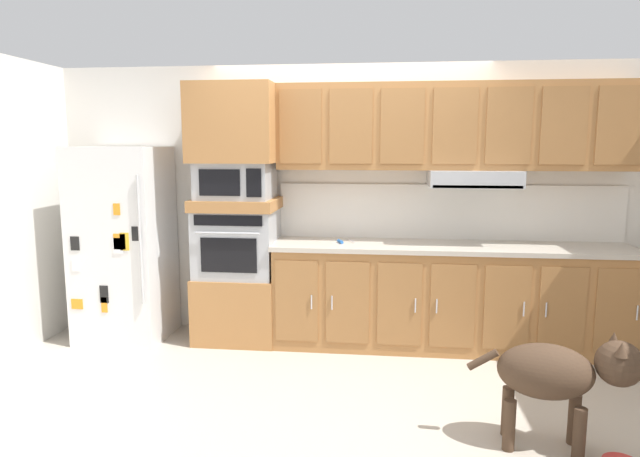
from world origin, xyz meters
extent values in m
plane|color=#B2A899|center=(0.00, 0.00, 0.00)|extent=(9.60, 9.60, 0.00)
cube|color=silver|center=(0.00, 1.11, 1.25)|extent=(6.20, 0.12, 2.50)
cube|color=white|center=(-2.04, 0.68, 0.88)|extent=(0.76, 0.70, 1.76)
cylinder|color=silver|center=(-1.71, 0.31, 0.98)|extent=(0.02, 0.02, 1.10)
cube|color=black|center=(-2.07, 0.33, 0.50)|extent=(0.08, 0.01, 0.15)
cube|color=white|center=(-1.92, 0.33, 0.93)|extent=(0.09, 0.01, 0.14)
cube|color=black|center=(-1.75, 0.33, 1.03)|extent=(0.08, 0.01, 0.12)
cube|color=white|center=(-2.31, 0.33, 0.75)|extent=(0.07, 0.01, 0.11)
cube|color=orange|center=(-2.07, 0.33, 0.40)|extent=(0.05, 0.01, 0.14)
cube|color=gold|center=(-1.86, 0.33, 0.96)|extent=(0.08, 0.01, 0.15)
cube|color=orange|center=(-1.91, 0.33, 1.24)|extent=(0.06, 0.01, 0.10)
cube|color=black|center=(-2.31, 0.33, 0.94)|extent=(0.08, 0.01, 0.12)
cube|color=orange|center=(-2.32, 0.33, 0.40)|extent=(0.10, 0.01, 0.09)
cube|color=orange|center=(-1.90, 0.33, 0.96)|extent=(0.11, 0.01, 0.14)
cube|color=#A8703D|center=(-0.99, 0.75, 0.30)|extent=(0.74, 0.62, 0.60)
cube|color=#A8AAAF|center=(-0.99, 0.75, 0.90)|extent=(0.70, 0.58, 0.60)
cube|color=black|center=(-0.99, 0.45, 0.84)|extent=(0.49, 0.01, 0.30)
cube|color=black|center=(-0.99, 0.45, 1.14)|extent=(0.59, 0.01, 0.09)
cylinder|color=#A8AAAF|center=(-0.99, 0.43, 1.03)|extent=(0.56, 0.02, 0.02)
cube|color=#A8703D|center=(-0.99, 0.75, 1.25)|extent=(0.74, 0.62, 0.10)
cube|color=#A8AAAF|center=(-0.99, 0.75, 1.46)|extent=(0.64, 0.53, 0.32)
cube|color=black|center=(-1.06, 0.48, 1.46)|extent=(0.35, 0.01, 0.22)
cube|color=black|center=(-0.76, 0.48, 1.46)|extent=(0.13, 0.01, 0.24)
cube|color=#A8703D|center=(-0.99, 0.75, 1.96)|extent=(0.74, 0.62, 0.68)
cube|color=#A8703D|center=(0.90, 0.75, 0.44)|extent=(3.04, 0.60, 0.88)
cube|color=#9A6738|center=(-0.40, 0.44, 0.46)|extent=(0.37, 0.01, 0.70)
cylinder|color=#BCBCC1|center=(-0.27, 0.43, 0.46)|extent=(0.01, 0.01, 0.12)
cube|color=#9A6738|center=(0.03, 0.44, 0.46)|extent=(0.37, 0.01, 0.70)
cylinder|color=#BCBCC1|center=(-0.10, 0.43, 0.46)|extent=(0.01, 0.01, 0.12)
cube|color=#9A6738|center=(0.47, 0.44, 0.46)|extent=(0.37, 0.01, 0.70)
cylinder|color=#BCBCC1|center=(0.60, 0.43, 0.46)|extent=(0.01, 0.01, 0.12)
cube|color=#9A6738|center=(0.90, 0.44, 0.46)|extent=(0.37, 0.01, 0.70)
cylinder|color=#BCBCC1|center=(0.77, 0.43, 0.46)|extent=(0.01, 0.01, 0.12)
cube|color=#9A6738|center=(1.34, 0.44, 0.46)|extent=(0.37, 0.01, 0.70)
cylinder|color=#BCBCC1|center=(1.47, 0.43, 0.46)|extent=(0.01, 0.01, 0.12)
cube|color=#9A6738|center=(1.77, 0.44, 0.46)|extent=(0.37, 0.01, 0.70)
cylinder|color=#BCBCC1|center=(1.64, 0.43, 0.46)|extent=(0.01, 0.01, 0.12)
cube|color=#9A6738|center=(2.20, 0.44, 0.46)|extent=(0.37, 0.01, 0.70)
cylinder|color=#BCBCC1|center=(2.34, 0.43, 0.46)|extent=(0.01, 0.01, 0.12)
cube|color=#BCB2A3|center=(0.90, 0.75, 0.90)|extent=(3.08, 0.64, 0.04)
cube|color=silver|center=(0.90, 1.04, 1.17)|extent=(3.08, 0.02, 0.50)
cube|color=#A8703D|center=(0.90, 0.88, 1.93)|extent=(3.04, 0.34, 0.74)
cube|color=#A8AAAF|center=(1.08, 0.81, 1.49)|extent=(0.76, 0.48, 0.14)
cube|color=black|center=(1.08, 0.59, 1.43)|extent=(0.72, 0.04, 0.02)
cube|color=#9A6738|center=(-0.40, 0.70, 1.93)|extent=(0.37, 0.01, 0.63)
cube|color=#9A6738|center=(0.03, 0.70, 1.93)|extent=(0.37, 0.01, 0.63)
cube|color=#9A6738|center=(0.47, 0.70, 1.93)|extent=(0.37, 0.01, 0.63)
cube|color=#9A6738|center=(0.90, 0.70, 1.93)|extent=(0.37, 0.01, 0.63)
cube|color=#9A6738|center=(1.34, 0.70, 1.93)|extent=(0.37, 0.01, 0.63)
cube|color=#9A6738|center=(1.77, 0.70, 1.93)|extent=(0.37, 0.01, 0.63)
cube|color=#9A6738|center=(2.20, 0.70, 1.93)|extent=(0.37, 0.01, 0.63)
cylinder|color=blue|center=(-0.05, 0.72, 0.93)|extent=(0.06, 0.10, 0.03)
cylinder|color=silver|center=(0.05, 0.76, 0.93)|extent=(0.05, 0.11, 0.01)
ellipsoid|color=#473323|center=(1.27, -0.88, 0.47)|extent=(0.58, 0.40, 0.32)
sphere|color=#473323|center=(1.65, -0.94, 0.56)|extent=(0.26, 0.26, 0.26)
cone|color=#473323|center=(1.65, -0.85, 0.67)|extent=(0.07, 0.07, 0.08)
cone|color=#473323|center=(1.62, -1.02, 0.67)|extent=(0.07, 0.07, 0.08)
cylinder|color=#473323|center=(0.93, -0.82, 0.50)|extent=(0.19, 0.07, 0.15)
cylinder|color=#473323|center=(1.47, -0.82, 0.15)|extent=(0.07, 0.07, 0.31)
cylinder|color=#473323|center=(1.45, -0.99, 0.15)|extent=(0.07, 0.07, 0.31)
cylinder|color=#473323|center=(1.10, -0.76, 0.15)|extent=(0.07, 0.07, 0.31)
cylinder|color=#473323|center=(1.07, -0.93, 0.15)|extent=(0.07, 0.07, 0.31)
camera|label=1|loc=(0.32, -4.06, 1.77)|focal=31.00mm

